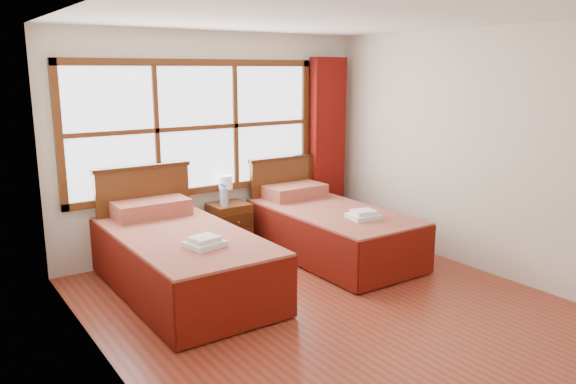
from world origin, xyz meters
TOP-DOWN VIEW (x-y plane):
  - floor at (0.00, 0.00)m, footprint 4.50×4.50m
  - ceiling at (0.00, 0.00)m, footprint 4.50×4.50m
  - wall_back at (0.00, 2.25)m, footprint 4.00×0.00m
  - wall_left at (-2.00, 0.00)m, footprint 0.00×4.50m
  - wall_right at (2.00, 0.00)m, footprint 0.00×4.50m
  - window at (-0.25, 2.21)m, footprint 3.16×0.06m
  - curtain at (1.60, 2.11)m, footprint 0.50×0.16m
  - bed_left at (-0.96, 1.20)m, footprint 1.16×2.26m
  - bed_right at (0.92, 1.20)m, footprint 1.10×2.13m
  - nightstand at (0.03, 1.99)m, footprint 0.45×0.44m
  - towels_left at (-0.96, 0.63)m, footprint 0.36×0.33m
  - towels_right at (0.95, 0.64)m, footprint 0.36×0.33m
  - lamp at (0.05, 2.12)m, footprint 0.16×0.16m
  - bottle_near at (-0.09, 1.88)m, footprint 0.07×0.07m
  - bottle_far at (-0.06, 2.00)m, footprint 0.07×0.07m

SIDE VIEW (x-z plane):
  - floor at x=0.00m, z-range 0.00..0.00m
  - nightstand at x=0.03m, z-range 0.00..0.60m
  - bed_right at x=0.92m, z-range -0.21..0.86m
  - bed_left at x=-0.96m, z-range -0.22..0.91m
  - towels_right at x=0.95m, z-range 0.56..0.66m
  - towels_left at x=-0.96m, z-range 0.60..0.69m
  - bottle_far at x=-0.06m, z-range 0.59..0.84m
  - bottle_near at x=-0.09m, z-range 0.59..0.84m
  - lamp at x=0.05m, z-range 0.66..0.98m
  - curtain at x=1.60m, z-range 0.02..2.32m
  - wall_back at x=0.00m, z-range -0.70..3.30m
  - wall_left at x=-2.00m, z-range -0.95..3.55m
  - wall_right at x=2.00m, z-range -0.95..3.55m
  - window at x=-0.25m, z-range 0.72..2.28m
  - ceiling at x=0.00m, z-range 2.60..2.60m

